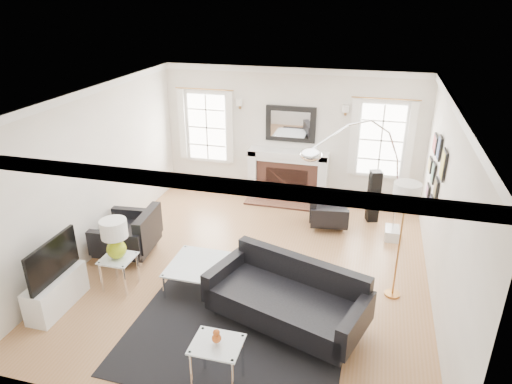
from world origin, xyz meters
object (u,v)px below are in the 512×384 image
(armchair_left, at_px, (131,235))
(armchair_right, at_px, (326,212))
(coffee_table, at_px, (201,266))
(gourd_lamp, at_px, (115,237))
(fireplace, at_px, (288,176))
(arc_floor_lamp, at_px, (357,181))
(sofa, at_px, (288,298))

(armchair_left, height_order, armchair_right, armchair_left)
(coffee_table, distance_m, gourd_lamp, 1.33)
(fireplace, xyz_separation_m, arc_floor_lamp, (1.50, -1.79, 0.76))
(fireplace, relative_size, armchair_right, 1.92)
(coffee_table, bearing_deg, gourd_lamp, -165.47)
(fireplace, relative_size, sofa, 0.73)
(sofa, xyz_separation_m, arc_floor_lamp, (0.70, 2.16, 0.92))
(armchair_left, relative_size, armchair_right, 1.24)
(arc_floor_lamp, bearing_deg, sofa, -107.96)
(sofa, height_order, gourd_lamp, gourd_lamp)
(armchair_left, distance_m, gourd_lamp, 1.06)
(fireplace, bearing_deg, armchair_left, -126.07)
(armchair_left, bearing_deg, coffee_table, -21.32)
(armchair_right, bearing_deg, coffee_table, -122.79)
(armchair_left, distance_m, armchair_right, 3.63)
(armchair_left, bearing_deg, arc_floor_lamp, 17.42)
(sofa, relative_size, arc_floor_lamp, 0.96)
(fireplace, xyz_separation_m, coffee_table, (-0.64, -3.51, -0.17))
(armchair_right, relative_size, coffee_table, 0.96)
(gourd_lamp, bearing_deg, arc_floor_lamp, 31.34)
(armchair_right, bearing_deg, sofa, -93.23)
(fireplace, distance_m, gourd_lamp, 4.25)
(coffee_table, distance_m, arc_floor_lamp, 2.89)
(armchair_left, bearing_deg, armchair_right, 31.64)
(armchair_right, bearing_deg, armchair_left, -148.36)
(sofa, xyz_separation_m, gourd_lamp, (-2.63, 0.13, 0.50))
(sofa, bearing_deg, armchair_right, 86.77)
(armchair_left, bearing_deg, gourd_lamp, -71.69)
(fireplace, xyz_separation_m, gourd_lamp, (-1.84, -3.82, 0.34))
(armchair_right, bearing_deg, fireplace, 133.37)
(sofa, bearing_deg, fireplace, 101.41)
(fireplace, height_order, arc_floor_lamp, arc_floor_lamp)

